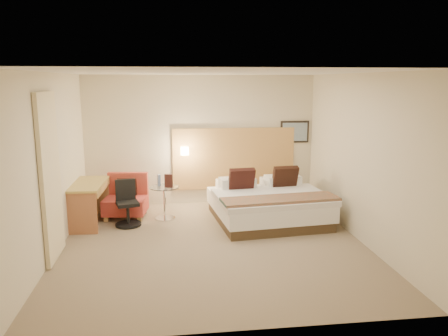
{
  "coord_description": "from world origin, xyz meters",
  "views": [
    {
      "loc": [
        -0.65,
        -6.6,
        2.57
      ],
      "look_at": [
        0.25,
        0.59,
        1.12
      ],
      "focal_mm": 35.0,
      "sensor_mm": 36.0,
      "label": 1
    }
  ],
  "objects": [
    {
      "name": "wall_front",
      "position": [
        0.0,
        -2.51,
        1.35
      ],
      "size": [
        4.8,
        0.02,
        2.7
      ],
      "primitive_type": "cube",
      "color": "beige",
      "rests_on": "floor"
    },
    {
      "name": "lamp_arm",
      "position": [
        -0.35,
        2.42,
        1.15
      ],
      "size": [
        0.02,
        0.12,
        0.02
      ],
      "primitive_type": "cylinder",
      "rotation": [
        1.57,
        0.0,
        0.0
      ],
      "color": "silver",
      "rests_on": "wall_back"
    },
    {
      "name": "curtain",
      "position": [
        -2.36,
        -0.25,
        1.22
      ],
      "size": [
        0.06,
        0.9,
        2.42
      ],
      "primitive_type": "cube",
      "color": "beige",
      "rests_on": "wall_left"
    },
    {
      "name": "side_table",
      "position": [
        -0.77,
        1.43,
        0.35
      ],
      "size": [
        0.68,
        0.68,
        0.62
      ],
      "color": "silver",
      "rests_on": "floor"
    },
    {
      "name": "lounge_chair",
      "position": [
        -1.51,
        1.69,
        0.33
      ],
      "size": [
        0.86,
        0.77,
        0.82
      ],
      "color": "tan",
      "rests_on": "floor"
    },
    {
      "name": "desk",
      "position": [
        -2.11,
        1.31,
        0.6
      ],
      "size": [
        0.61,
        1.25,
        0.77
      ],
      "color": "#B39846",
      "rests_on": "floor"
    },
    {
      "name": "bed",
      "position": [
        1.14,
        1.11,
        0.32
      ],
      "size": [
        2.17,
        2.13,
        0.97
      ],
      "color": "#423221",
      "rests_on": "floor"
    },
    {
      "name": "bottle_b",
      "position": [
        -0.74,
        1.5,
        0.73
      ],
      "size": [
        0.08,
        0.08,
        0.22
      ],
      "primitive_type": "cylinder",
      "rotation": [
        0.0,
        0.0,
        -0.25
      ],
      "color": "#83A5CA",
      "rests_on": "side_table"
    },
    {
      "name": "art_frame",
      "position": [
        2.02,
        2.48,
        1.5
      ],
      "size": [
        0.62,
        0.03,
        0.47
      ],
      "primitive_type": "cube",
      "color": "black",
      "rests_on": "wall_back"
    },
    {
      "name": "wall_left",
      "position": [
        -2.41,
        0.0,
        1.35
      ],
      "size": [
        0.02,
        5.0,
        2.7
      ],
      "primitive_type": "cube",
      "color": "beige",
      "rests_on": "floor"
    },
    {
      "name": "art_canvas",
      "position": [
        2.02,
        2.46,
        1.5
      ],
      "size": [
        0.54,
        0.01,
        0.39
      ],
      "primitive_type": "cube",
      "color": "gray",
      "rests_on": "wall_back"
    },
    {
      "name": "floor",
      "position": [
        0.0,
        0.0,
        -0.01
      ],
      "size": [
        4.8,
        5.0,
        0.02
      ],
      "primitive_type": "cube",
      "color": "#7E6C55",
      "rests_on": "ground"
    },
    {
      "name": "wall_right",
      "position": [
        2.41,
        0.0,
        1.35
      ],
      "size": [
        0.02,
        5.0,
        2.7
      ],
      "primitive_type": "cube",
      "color": "beige",
      "rests_on": "floor"
    },
    {
      "name": "menu_folder",
      "position": [
        -0.69,
        1.39,
        0.75
      ],
      "size": [
        0.15,
        0.09,
        0.25
      ],
      "primitive_type": "cube",
      "rotation": [
        0.0,
        0.0,
        -0.25
      ],
      "color": "#3C1B18",
      "rests_on": "side_table"
    },
    {
      "name": "ceiling",
      "position": [
        0.0,
        0.0,
        2.71
      ],
      "size": [
        4.8,
        5.0,
        0.02
      ],
      "primitive_type": "cube",
      "color": "white",
      "rests_on": "floor"
    },
    {
      "name": "headboard_panel",
      "position": [
        0.7,
        2.47,
        0.95
      ],
      "size": [
        2.6,
        0.04,
        1.3
      ],
      "primitive_type": "cube",
      "color": "tan",
      "rests_on": "wall_back"
    },
    {
      "name": "lamp_shade",
      "position": [
        -0.35,
        2.36,
        1.15
      ],
      "size": [
        0.15,
        0.15,
        0.15
      ],
      "primitive_type": "cube",
      "color": "#F3E2BD",
      "rests_on": "wall_back"
    },
    {
      "name": "bottle_a",
      "position": [
        -0.87,
        1.5,
        0.73
      ],
      "size": [
        0.08,
        0.08,
        0.22
      ],
      "primitive_type": "cylinder",
      "rotation": [
        0.0,
        0.0,
        -0.25
      ],
      "color": "#8DA6DB",
      "rests_on": "side_table"
    },
    {
      "name": "wall_back",
      "position": [
        0.0,
        2.51,
        1.35
      ],
      "size": [
        4.8,
        0.02,
        2.7
      ],
      "primitive_type": "cube",
      "color": "beige",
      "rests_on": "floor"
    },
    {
      "name": "desk_chair",
      "position": [
        -1.44,
        1.14,
        0.34
      ],
      "size": [
        0.57,
        0.57,
        0.82
      ],
      "color": "black",
      "rests_on": "floor"
    }
  ]
}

